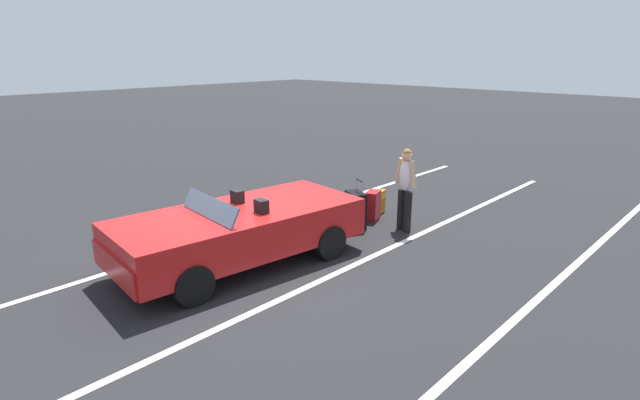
{
  "coord_description": "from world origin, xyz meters",
  "views": [
    {
      "loc": [
        4.78,
        6.35,
        3.45
      ],
      "look_at": [
        -1.8,
        0.14,
        0.75
      ],
      "focal_mm": 28.17,
      "sensor_mm": 36.0,
      "label": 1
    }
  ],
  "objects_px": {
    "suitcase_large_black": "(355,210)",
    "suitcase_small_carryon": "(378,202)",
    "convertible_car": "(229,233)",
    "traveler_person": "(406,185)",
    "suitcase_medium_bright": "(373,205)"
  },
  "relations": [
    {
      "from": "convertible_car",
      "to": "suitcase_large_black",
      "type": "relative_size",
      "value": 4.36
    },
    {
      "from": "convertible_car",
      "to": "suitcase_small_carryon",
      "type": "bearing_deg",
      "value": -174.01
    },
    {
      "from": "suitcase_medium_bright",
      "to": "suitcase_small_carryon",
      "type": "height_order",
      "value": "suitcase_medium_bright"
    },
    {
      "from": "suitcase_medium_bright",
      "to": "convertible_car",
      "type": "bearing_deg",
      "value": -113.87
    },
    {
      "from": "suitcase_small_carryon",
      "to": "traveler_person",
      "type": "bearing_deg",
      "value": -42.0
    },
    {
      "from": "convertible_car",
      "to": "traveler_person",
      "type": "bearing_deg",
      "value": 168.74
    },
    {
      "from": "suitcase_large_black",
      "to": "suitcase_small_carryon",
      "type": "distance_m",
      "value": 1.14
    },
    {
      "from": "suitcase_large_black",
      "to": "suitcase_small_carryon",
      "type": "bearing_deg",
      "value": -141.91
    },
    {
      "from": "suitcase_medium_bright",
      "to": "suitcase_large_black",
      "type": "bearing_deg",
      "value": -105.37
    },
    {
      "from": "suitcase_large_black",
      "to": "suitcase_medium_bright",
      "type": "bearing_deg",
      "value": -150.19
    },
    {
      "from": "suitcase_large_black",
      "to": "suitcase_medium_bright",
      "type": "xyz_separation_m",
      "value": [
        -0.64,
        -0.05,
        -0.06
      ]
    },
    {
      "from": "suitcase_small_carryon",
      "to": "traveler_person",
      "type": "height_order",
      "value": "traveler_person"
    },
    {
      "from": "suitcase_medium_bright",
      "to": "traveler_person",
      "type": "xyz_separation_m",
      "value": [
        0.11,
        0.86,
        0.62
      ]
    },
    {
      "from": "suitcase_large_black",
      "to": "convertible_car",
      "type": "bearing_deg",
      "value": 19.43
    },
    {
      "from": "convertible_car",
      "to": "suitcase_small_carryon",
      "type": "relative_size",
      "value": 8.62
    }
  ]
}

